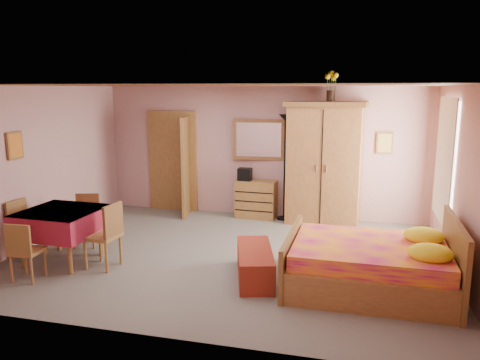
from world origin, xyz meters
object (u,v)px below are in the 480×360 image
(floor_lamp, at_px, (285,168))
(chair_east, at_px, (102,235))
(dining_table, at_px, (63,236))
(chair_north, at_px, (86,221))
(wardrobe, at_px, (324,164))
(chair_south, at_px, (27,250))
(sunflower_vase, at_px, (331,86))
(bench, at_px, (255,264))
(stereo, at_px, (245,174))
(chair_west, at_px, (27,229))
(wall_mirror, at_px, (259,140))
(bed, at_px, (369,252))
(chest_of_drawers, at_px, (256,199))

(floor_lamp, relative_size, chair_east, 2.17)
(dining_table, height_order, chair_north, chair_north)
(wardrobe, xyz_separation_m, chair_north, (-3.67, -2.30, -0.74))
(chair_north, height_order, chair_east, chair_east)
(dining_table, height_order, chair_south, chair_south)
(floor_lamp, height_order, sunflower_vase, sunflower_vase)
(chair_east, bearing_deg, chair_south, 136.20)
(chair_north, bearing_deg, sunflower_vase, -162.96)
(sunflower_vase, xyz_separation_m, chair_south, (-3.74, -3.81, -2.19))
(floor_lamp, height_order, bench, floor_lamp)
(stereo, relative_size, chair_west, 0.30)
(stereo, bearing_deg, dining_table, -123.58)
(dining_table, bearing_deg, wall_mirror, 55.29)
(floor_lamp, relative_size, chair_north, 2.45)
(bench, height_order, dining_table, dining_table)
(bench, xyz_separation_m, dining_table, (-2.91, -0.08, 0.19))
(dining_table, distance_m, chair_west, 0.66)
(dining_table, bearing_deg, chair_north, 95.36)
(bench, distance_m, chair_north, 3.05)
(stereo, distance_m, sunflower_vase, 2.37)
(bed, bearing_deg, dining_table, -177.30)
(chair_south, relative_size, chair_east, 0.86)
(stereo, height_order, dining_table, stereo)
(wardrobe, distance_m, bench, 3.16)
(stereo, relative_size, floor_lamp, 0.13)
(chest_of_drawers, height_order, chair_north, chair_north)
(chair_north, bearing_deg, bed, 157.06)
(wall_mirror, xyz_separation_m, chair_west, (-2.94, -3.24, -1.11))
(bench, relative_size, chair_east, 1.28)
(chair_south, bearing_deg, bench, 11.59)
(stereo, bearing_deg, chair_east, -113.43)
(chair_north, height_order, chair_west, chair_west)
(wardrobe, height_order, chair_north, wardrobe)
(floor_lamp, bearing_deg, stereo, -179.28)
(sunflower_vase, relative_size, chair_east, 0.59)
(chair_north, bearing_deg, chair_south, 74.49)
(sunflower_vase, xyz_separation_m, dining_table, (-3.67, -3.10, -2.20))
(wall_mirror, relative_size, floor_lamp, 0.50)
(wardrobe, xyz_separation_m, bench, (-0.69, -2.93, -0.95))
(bench, bearing_deg, chair_west, -179.61)
(floor_lamp, height_order, chair_west, floor_lamp)
(chest_of_drawers, distance_m, wardrobe, 1.54)
(wardrobe, bearing_deg, wall_mirror, 172.33)
(stereo, distance_m, chair_east, 3.44)
(sunflower_vase, height_order, chair_west, sunflower_vase)
(stereo, relative_size, bench, 0.22)
(chest_of_drawers, distance_m, bench, 3.07)
(floor_lamp, relative_size, wardrobe, 0.89)
(floor_lamp, distance_m, chair_north, 3.81)
(wardrobe, height_order, bed, wardrobe)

